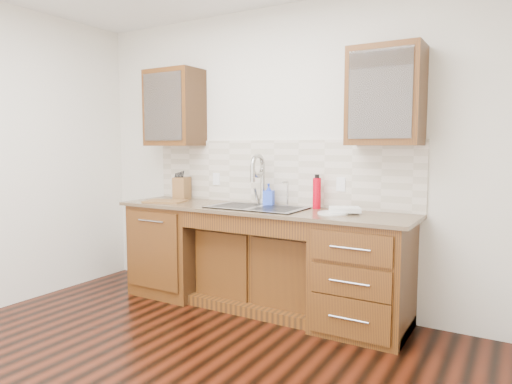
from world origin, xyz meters
The scene contains 23 objects.
wall_back centered at (0.00, 1.80, 1.35)m, with size 4.00×0.10×2.70m, color silver.
base_cabinet_left centered at (-0.95, 1.44, 0.44)m, with size 0.70×0.62×0.88m, color #593014.
base_cabinet_center centered at (0.00, 1.53, 0.35)m, with size 1.20×0.44×0.70m, color #593014.
base_cabinet_right centered at (0.95, 1.44, 0.44)m, with size 0.70×0.62×0.88m, color #593014.
countertop centered at (0.00, 1.43, 0.90)m, with size 2.70×0.65×0.03m, color #84705B.
backsplash centered at (0.00, 1.74, 1.21)m, with size 2.70×0.02×0.59m, color beige.
sink centered at (0.00, 1.41, 0.83)m, with size 0.84×0.46×0.19m, color #9E9EA5.
faucet centered at (-0.07, 1.64, 1.11)m, with size 0.04×0.04×0.40m, color #999993.
filter_tap centered at (0.18, 1.65, 1.03)m, with size 0.02×0.02×0.24m, color #999993.
upper_cabinet_left centered at (-1.05, 1.58, 1.83)m, with size 0.55×0.34×0.75m, color #593014.
upper_cabinet_right centered at (1.05, 1.58, 1.83)m, with size 0.55×0.34×0.75m, color #593014.
outlet_left centered at (-0.65, 1.73, 1.12)m, with size 0.08×0.01×0.12m, color white.
outlet_right centered at (0.65, 1.73, 1.12)m, with size 0.08×0.01×0.12m, color white.
soap_bottle centered at (0.02, 1.60, 1.01)m, with size 0.09×0.09×0.20m, color blue.
water_bottle centered at (0.47, 1.63, 1.04)m, with size 0.07×0.07×0.26m, color #C40013.
plate centered at (0.70, 1.41, 0.92)m, with size 0.24×0.24×0.01m, color white.
dish_towel centered at (0.78, 1.47, 0.94)m, with size 0.24×0.17×0.04m, color #EFEDC4.
knife_block centered at (-0.97, 1.58, 1.02)m, with size 0.12×0.20×0.23m, color olive.
cutting_board centered at (-0.97, 1.33, 0.92)m, with size 0.37×0.26×0.02m, color brown.
cup_left_a centered at (-1.10, 1.58, 1.78)m, with size 0.13×0.13×0.10m, color silver.
cup_left_b centered at (-0.93, 1.58, 1.77)m, with size 0.09×0.09×0.08m, color silver.
cup_right_a centered at (0.99, 1.58, 1.78)m, with size 0.13×0.13×0.10m, color white.
cup_right_b centered at (1.17, 1.58, 1.77)m, with size 0.10×0.10×0.10m, color silver.
Camera 1 is at (1.99, -1.98, 1.44)m, focal length 32.00 mm.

